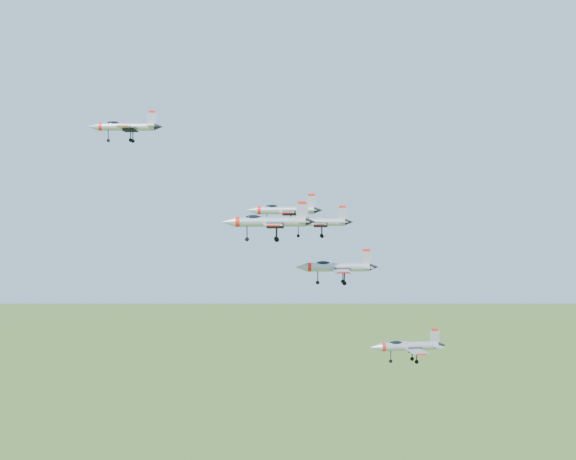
{
  "coord_description": "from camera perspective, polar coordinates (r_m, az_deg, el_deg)",
  "views": [
    {
      "loc": [
        1.39,
        -120.17,
        139.63
      ],
      "look_at": [
        3.17,
        -2.39,
        134.0
      ],
      "focal_mm": 50.0,
      "sensor_mm": 36.0,
      "label": 1
    }
  ],
  "objects": [
    {
      "name": "jet_left_high",
      "position": [
        115.45,
        -0.33,
        1.43
      ],
      "size": [
        11.09,
        9.13,
        2.97
      ],
      "rotation": [
        0.0,
        0.0,
        -0.03
      ],
      "color": "#9CA0A8"
    },
    {
      "name": "jet_trail",
      "position": [
        120.02,
        8.48,
        -8.16
      ],
      "size": [
        11.61,
        9.7,
        3.1
      ],
      "rotation": [
        0.0,
        0.0,
        0.15
      ],
      "color": "#9CA0A8"
    },
    {
      "name": "jet_right_low",
      "position": [
        113.22,
        3.42,
        -2.63
      ],
      "size": [
        11.86,
        9.74,
        3.18
      ],
      "rotation": [
        0.0,
        0.0,
        0.02
      ],
      "color": "#9CA0A8"
    },
    {
      "name": "jet_right_high",
      "position": [
        106.03,
        -1.47,
        0.61
      ],
      "size": [
        12.6,
        10.38,
        3.37
      ],
      "rotation": [
        0.0,
        0.0,
        0.04
      ],
      "color": "#9CA0A8"
    },
    {
      "name": "jet_lead",
      "position": [
        136.31,
        -11.55,
        7.22
      ],
      "size": [
        12.43,
        10.21,
        3.33
      ],
      "rotation": [
        0.0,
        0.0,
        0.01
      ],
      "color": "#9CA0A8"
    },
    {
      "name": "jet_left_low",
      "position": [
        123.26,
        1.91,
        0.59
      ],
      "size": [
        11.67,
        9.59,
        3.12
      ],
      "rotation": [
        0.0,
        0.0,
        -0.03
      ],
      "color": "#9CA0A8"
    }
  ]
}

